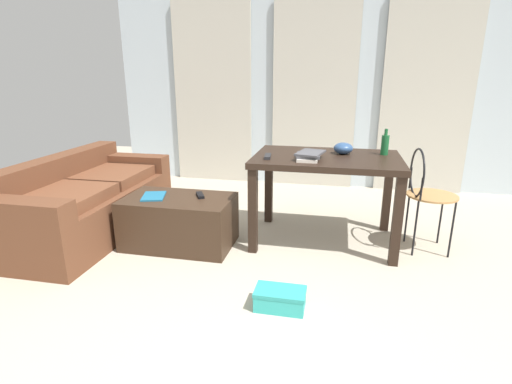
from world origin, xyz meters
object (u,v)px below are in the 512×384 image
object	(u,v)px
couch	(85,202)
magazine	(154,196)
craft_table	(326,169)
wire_chair	(425,187)
bowl	(343,148)
coffee_table	(179,221)
tv_remote_primary	(200,195)
book_stack	(309,156)
shoebox	(280,299)
tv_remote_on_table	(268,156)
bottle_near	(385,144)

from	to	relation	value
couch	magazine	bearing A→B (deg)	-8.48
craft_table	wire_chair	size ratio (longest dim) A/B	1.41
craft_table	bowl	distance (m)	0.24
coffee_table	tv_remote_primary	size ratio (longest dim) A/B	5.98
coffee_table	book_stack	size ratio (longest dim) A/B	2.92
couch	tv_remote_primary	xyz separation A→B (m)	(1.12, -0.02, 0.15)
bowl	wire_chair	bearing A→B (deg)	-11.97
couch	wire_chair	distance (m)	2.96
bowl	shoebox	xyz separation A→B (m)	(-0.34, -1.25, -0.74)
tv_remote_on_table	tv_remote_primary	world-z (taller)	tv_remote_on_table
craft_table	bowl	size ratio (longest dim) A/B	7.39
bowl	book_stack	world-z (taller)	bowl
wire_chair	bottle_near	world-z (taller)	bottle_near
couch	magazine	world-z (taller)	couch
craft_table	magazine	bearing A→B (deg)	-165.04
bowl	tv_remote_on_table	bearing A→B (deg)	-153.98
bottle_near	shoebox	bearing A→B (deg)	-117.96
couch	bottle_near	bearing A→B (deg)	9.26
book_stack	tv_remote_primary	size ratio (longest dim) A/B	2.05
wire_chair	bowl	bearing A→B (deg)	168.03
bottle_near	tv_remote_on_table	xyz separation A→B (m)	(-0.94, -0.33, -0.08)
coffee_table	craft_table	world-z (taller)	craft_table
couch	bowl	xyz separation A→B (m)	(2.28, 0.39, 0.52)
tv_remote_on_table	shoebox	xyz separation A→B (m)	(0.26, -0.95, -0.71)
couch	tv_remote_on_table	xyz separation A→B (m)	(1.68, 0.10, 0.48)
book_stack	magazine	size ratio (longest dim) A/B	1.22
magazine	shoebox	xyz separation A→B (m)	(1.19, -0.74, -0.37)
couch	tv_remote_primary	bearing A→B (deg)	-0.92
coffee_table	bottle_near	size ratio (longest dim) A/B	4.14
wire_chair	tv_remote_on_table	size ratio (longest dim) A/B	4.96
tv_remote_primary	magazine	bearing A→B (deg)	165.21
coffee_table	bottle_near	bearing A→B (deg)	17.20
tv_remote_primary	magazine	distance (m)	0.39
coffee_table	bowl	world-z (taller)	bowl
book_stack	shoebox	bearing A→B (deg)	-94.35
craft_table	book_stack	world-z (taller)	book_stack
couch	coffee_table	distance (m)	0.96
bottle_near	tv_remote_primary	world-z (taller)	bottle_near
wire_chair	magazine	size ratio (longest dim) A/B	3.38
couch	shoebox	distance (m)	2.13
tv_remote_on_table	magazine	size ratio (longest dim) A/B	0.68
craft_table	book_stack	bearing A→B (deg)	-130.65
coffee_table	couch	bearing A→B (deg)	174.67
couch	tv_remote_primary	size ratio (longest dim) A/B	11.89
couch	craft_table	world-z (taller)	craft_table
coffee_table	magazine	xyz separation A→B (m)	(-0.21, -0.02, 0.22)
magazine	couch	bearing A→B (deg)	154.47
wire_chair	shoebox	xyz separation A→B (m)	(-1.00, -1.11, -0.47)
bottle_near	bowl	distance (m)	0.34
bowl	craft_table	bearing A→B (deg)	-135.17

